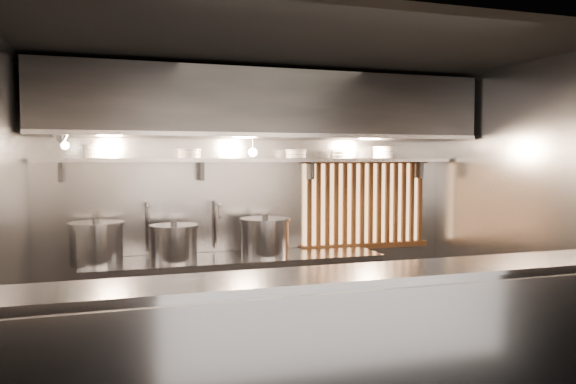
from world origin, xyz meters
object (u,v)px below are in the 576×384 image
heat_lamp (62,139)px  stock_pot_mid (96,243)px  stock_pot_right (265,237)px  pendant_bulb (253,152)px  stock_pot_left (174,243)px

heat_lamp → stock_pot_mid: bearing=49.6°
heat_lamp → stock_pot_right: 2.16m
pendant_bulb → stock_pot_mid: pendant_bulb is taller
heat_lamp → pendant_bulb: 1.83m
stock_pot_mid → stock_pot_right: size_ratio=1.24×
stock_pot_mid → stock_pot_right: stock_pot_mid is taller
stock_pot_left → stock_pot_mid: 0.72m
stock_pot_left → stock_pot_mid: size_ratio=0.81×
pendant_bulb → stock_pot_right: 0.88m
pendant_bulb → stock_pot_left: (-0.82, -0.11, -0.88)m
pendant_bulb → stock_pot_left: pendant_bulb is taller
pendant_bulb → stock_pot_mid: bearing=-178.4°
stock_pot_left → stock_pot_right: 0.93m
heat_lamp → pendant_bulb: bearing=11.0°
stock_pot_left → stock_pot_mid: (-0.72, 0.07, 0.02)m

